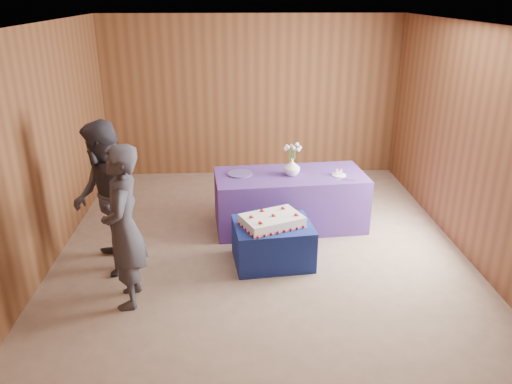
{
  "coord_description": "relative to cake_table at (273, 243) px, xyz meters",
  "views": [
    {
      "loc": [
        -0.33,
        -5.44,
        3.02
      ],
      "look_at": [
        -0.06,
        0.1,
        0.78
      ],
      "focal_mm": 35.0,
      "sensor_mm": 36.0,
      "label": 1
    }
  ],
  "objects": [
    {
      "name": "sheet_cake",
      "position": [
        -0.02,
        -0.03,
        0.31
      ],
      "size": [
        0.82,
        0.71,
        0.16
      ],
      "rotation": [
        0.0,
        0.0,
        0.41
      ],
      "color": "white",
      "rests_on": "cake_table"
    },
    {
      "name": "ground",
      "position": [
        -0.12,
        0.21,
        -0.25
      ],
      "size": [
        6.0,
        6.0,
        0.0
      ],
      "primitive_type": "plane",
      "color": "gray",
      "rests_on": "ground"
    },
    {
      "name": "cake_table",
      "position": [
        0.0,
        0.0,
        0.0
      ],
      "size": [
        0.97,
        0.8,
        0.5
      ],
      "primitive_type": "cube",
      "rotation": [
        0.0,
        0.0,
        0.11
      ],
      "color": "navy",
      "rests_on": "ground"
    },
    {
      "name": "vase",
      "position": [
        0.32,
        0.97,
        0.61
      ],
      "size": [
        0.29,
        0.29,
        0.23
      ],
      "primitive_type": "imported",
      "rotation": [
        0.0,
        0.0,
        0.51
      ],
      "color": "white",
      "rests_on": "serving_table"
    },
    {
      "name": "platter",
      "position": [
        -0.36,
        1.03,
        0.51
      ],
      "size": [
        0.37,
        0.37,
        0.02
      ],
      "primitive_type": "cylinder",
      "rotation": [
        0.0,
        0.0,
        0.11
      ],
      "color": "#54478F",
      "rests_on": "serving_table"
    },
    {
      "name": "guest_right",
      "position": [
        -1.89,
        -0.05,
        0.63
      ],
      "size": [
        0.92,
        1.03,
        1.75
      ],
      "primitive_type": "imported",
      "rotation": [
        0.0,
        0.0,
        -1.22
      ],
      "color": "#373641",
      "rests_on": "ground"
    },
    {
      "name": "plate",
      "position": [
        0.95,
        0.93,
        0.51
      ],
      "size": [
        0.21,
        0.21,
        0.01
      ],
      "primitive_type": "cylinder",
      "rotation": [
        0.0,
        0.0,
        0.13
      ],
      "color": "white",
      "rests_on": "serving_table"
    },
    {
      "name": "room_shell",
      "position": [
        -0.12,
        0.21,
        1.55
      ],
      "size": [
        5.04,
        6.04,
        2.72
      ],
      "color": "brown",
      "rests_on": "ground"
    },
    {
      "name": "flower_spray",
      "position": [
        0.32,
        0.97,
        0.88
      ],
      "size": [
        0.24,
        0.24,
        0.19
      ],
      "color": "#266127",
      "rests_on": "vase"
    },
    {
      "name": "knife",
      "position": [
        1.0,
        0.76,
        0.5
      ],
      "size": [
        0.26,
        0.07,
        0.0
      ],
      "primitive_type": "cube",
      "rotation": [
        0.0,
        0.0,
        -0.19
      ],
      "color": "silver",
      "rests_on": "serving_table"
    },
    {
      "name": "guest_left",
      "position": [
        -1.55,
        -0.74,
        0.6
      ],
      "size": [
        0.46,
        0.65,
        1.7
      ],
      "primitive_type": "imported",
      "rotation": [
        0.0,
        0.0,
        -1.48
      ],
      "color": "#36353F",
      "rests_on": "ground"
    },
    {
      "name": "cake_slice",
      "position": [
        0.95,
        0.93,
        0.55
      ],
      "size": [
        0.08,
        0.07,
        0.09
      ],
      "rotation": [
        0.0,
        0.0,
        -0.08
      ],
      "color": "white",
      "rests_on": "plate"
    },
    {
      "name": "serving_table",
      "position": [
        0.31,
        1.0,
        0.12
      ],
      "size": [
        2.07,
        1.07,
        0.75
      ],
      "primitive_type": "cube",
      "rotation": [
        0.0,
        0.0,
        0.09
      ],
      "color": "#522E80",
      "rests_on": "ground"
    }
  ]
}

